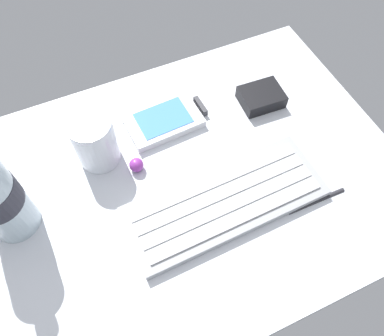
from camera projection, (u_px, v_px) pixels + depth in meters
ground_plane at (193, 183)px, 58.77cm from camera, size 64.00×48.00×2.80cm
keyboard at (225, 201)px, 55.13cm from camera, size 29.27×11.73×1.70cm
handheld_device at (167, 119)px, 62.99cm from camera, size 13.09×8.23×1.50cm
juice_cup at (95, 143)px, 56.68cm from camera, size 6.40×6.40×8.50cm
charger_block at (261, 97)px, 64.87cm from camera, size 7.30×5.98×2.40cm
trackball_mouse at (136, 165)px, 57.97cm from camera, size 2.20×2.20×2.20cm
stylus_pen at (317, 200)px, 55.72cm from camera, size 9.51×0.84×0.70cm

